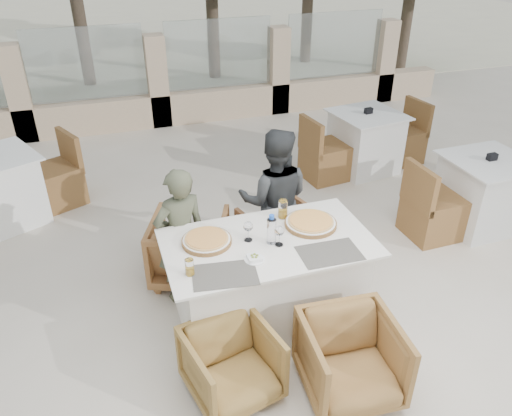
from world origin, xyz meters
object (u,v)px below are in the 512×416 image
object	(u,v)px
wine_glass_near	(279,235)
diner_right	(275,200)
pizza_left	(207,240)
water_bottle	(271,229)
armchair_near_right	(351,359)
dining_table	(268,281)
armchair_far_left	(190,248)
bg_table_b	(365,142)
bg_table_a	(0,190)
bg_table_c	(483,193)
beer_glass_right	(283,209)
olive_dish	(255,257)
armchair_near_left	(232,365)
pizza_right	(311,222)
armchair_far_right	(280,238)
beer_glass_left	(190,267)
wine_glass_centre	(248,230)
diner_left	(181,237)

from	to	relation	value
wine_glass_near	diner_right	bearing A→B (deg)	71.98
pizza_left	water_bottle	distance (m)	0.50
armchair_near_right	diner_right	world-z (taller)	diner_right
dining_table	armchair_far_left	world-z (taller)	dining_table
pizza_left	bg_table_b	xyz separation A→B (m)	(2.60, 2.17, -0.41)
armchair_near_right	bg_table_a	xyz separation A→B (m)	(-2.49, 3.22, 0.09)
dining_table	bg_table_c	world-z (taller)	same
bg_table_a	beer_glass_right	bearing A→B (deg)	-64.82
olive_dish	armchair_near_left	bearing A→B (deg)	-124.88
pizza_right	armchair_far_right	bearing A→B (deg)	93.11
armchair_far_right	bg_table_a	bearing A→B (deg)	-48.48
pizza_left	bg_table_b	size ratio (longest dim) A/B	0.23
olive_dish	diner_right	world-z (taller)	diner_right
armchair_far_right	armchair_near_right	distance (m)	1.55
beer_glass_left	bg_table_c	world-z (taller)	beer_glass_left
wine_glass_near	armchair_far_right	bearing A→B (deg)	67.65
wine_glass_centre	diner_left	world-z (taller)	diner_left
bg_table_a	dining_table	bearing A→B (deg)	-71.54
pizza_right	beer_glass_right	xyz separation A→B (m)	(-0.17, 0.18, 0.05)
wine_glass_centre	beer_glass_right	distance (m)	0.44
pizza_right	water_bottle	xyz separation A→B (m)	(-0.38, -0.13, 0.09)
wine_glass_near	armchair_near_right	world-z (taller)	wine_glass_near
armchair_near_left	diner_right	bearing A→B (deg)	47.10
beer_glass_right	dining_table	bearing A→B (deg)	-127.69
beer_glass_left	bg_table_c	xyz separation A→B (m)	(3.30, 0.88, -0.45)
wine_glass_near	armchair_near_left	world-z (taller)	wine_glass_near
dining_table	armchair_near_right	bearing A→B (deg)	-71.36
diner_right	water_bottle	bearing A→B (deg)	88.23
armchair_near_right	bg_table_a	size ratio (longest dim) A/B	0.40
armchair_near_right	diner_left	bearing A→B (deg)	127.54
wine_glass_centre	bg_table_b	distance (m)	3.24
dining_table	wine_glass_centre	bearing A→B (deg)	154.78
water_bottle	bg_table_a	world-z (taller)	water_bottle
beer_glass_left	diner_right	bearing A→B (deg)	43.90
olive_dish	diner_right	size ratio (longest dim) A/B	0.08
wine_glass_near	armchair_near_left	size ratio (longest dim) A/B	0.31
water_bottle	diner_right	xyz separation A→B (m)	(0.30, 0.74, -0.21)
pizza_left	water_bottle	xyz separation A→B (m)	(0.47, -0.15, 0.10)
water_bottle	armchair_near_right	bearing A→B (deg)	-71.93
armchair_far_right	armchair_near_left	size ratio (longest dim) A/B	1.11
olive_dish	armchair_far_left	xyz separation A→B (m)	(-0.30, 0.95, -0.48)
beer_glass_right	armchair_far_right	distance (m)	0.68
water_bottle	armchair_near_left	bearing A→B (deg)	-129.08
diner_left	water_bottle	bearing A→B (deg)	125.22
beer_glass_left	bg_table_a	world-z (taller)	beer_glass_left
water_bottle	beer_glass_right	world-z (taller)	water_bottle
pizza_left	beer_glass_left	size ratio (longest dim) A/B	3.06
wine_glass_centre	bg_table_b	xyz separation A→B (m)	(2.29, 2.24, -0.48)
water_bottle	wine_glass_near	xyz separation A→B (m)	(0.04, -0.05, -0.03)
water_bottle	pizza_left	bearing A→B (deg)	162.01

